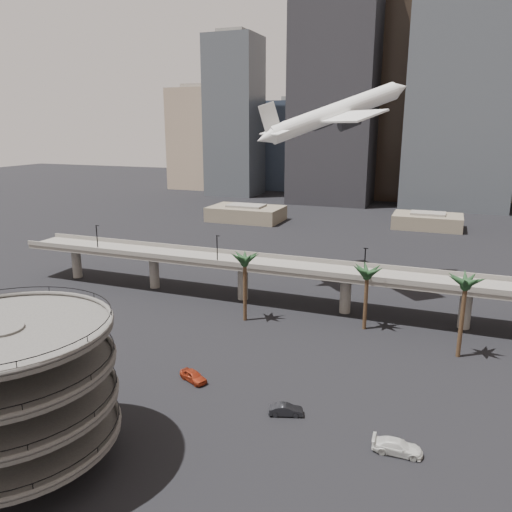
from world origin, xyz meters
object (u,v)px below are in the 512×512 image
at_px(parking_ramp, 9,384).
at_px(car_b, 286,410).
at_px(car_c, 397,447).
at_px(airborne_jet, 334,114).
at_px(overpass, 293,271).
at_px(car_a, 193,376).

height_order(parking_ramp, car_b, parking_ramp).
bearing_deg(car_c, airborne_jet, 18.04).
relative_size(overpass, airborne_jet, 4.21).
relative_size(overpass, car_c, 23.10).
height_order(overpass, car_c, overpass).
xyz_separation_m(parking_ramp, car_a, (8.94, 23.46, -9.02)).
bearing_deg(airborne_jet, overpass, -141.29).
xyz_separation_m(overpass, car_b, (11.22, -39.08, -6.61)).
xyz_separation_m(overpass, car_a, (-4.06, -35.53, -6.53)).
bearing_deg(airborne_jet, car_c, -110.88).
height_order(parking_ramp, overpass, parking_ramp).
height_order(airborne_jet, car_c, airborne_jet).
height_order(car_a, car_b, car_a).
bearing_deg(car_a, airborne_jet, 16.97).
xyz_separation_m(parking_ramp, overpass, (13.00, 59.00, -2.50)).
distance_m(airborne_jet, car_a, 66.26).
height_order(overpass, airborne_jet, airborne_jet).
bearing_deg(parking_ramp, car_a, 69.14).
bearing_deg(car_b, overpass, -2.43).
xyz_separation_m(overpass, airborne_jet, (3.32, 18.34, 31.34)).
bearing_deg(car_c, overpass, 29.14).
distance_m(parking_ramp, car_c, 43.01).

